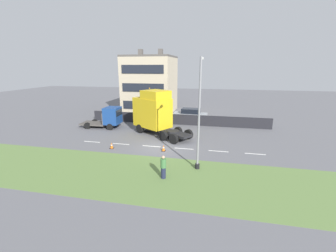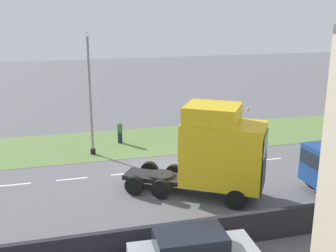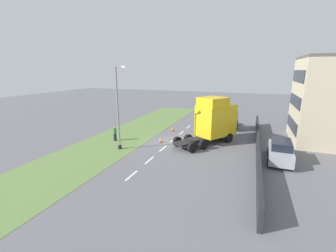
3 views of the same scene
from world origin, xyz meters
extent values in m
plane|color=slate|center=(0.00, 0.00, 0.00)|extent=(120.00, 120.00, 0.00)
cube|color=#607F42|center=(-6.00, 0.00, 0.01)|extent=(7.00, 44.00, 0.01)
cube|color=white|center=(0.00, -8.70, 0.00)|extent=(0.16, 1.80, 0.00)
cube|color=white|center=(0.00, -5.50, 0.00)|extent=(0.16, 1.80, 0.00)
cube|color=white|center=(0.00, -2.30, 0.00)|extent=(0.16, 1.80, 0.00)
cube|color=white|center=(0.00, 0.90, 0.00)|extent=(0.16, 1.80, 0.00)
cube|color=white|center=(0.00, 4.10, 0.00)|extent=(0.16, 1.80, 0.00)
cube|color=white|center=(0.00, 7.30, 0.00)|extent=(0.16, 1.80, 0.00)
cube|color=#232328|center=(9.00, 0.00, 0.68)|extent=(0.25, 24.00, 1.36)
cube|color=#C1B293|center=(16.86, 5.82, 4.47)|extent=(8.48, 7.64, 8.95)
cube|color=#1E232D|center=(12.58, 5.82, 1.79)|extent=(0.08, 6.49, 1.25)
cube|color=#1E232D|center=(12.58, 5.82, 4.47)|extent=(0.08, 6.49, 1.25)
cube|color=#1E232D|center=(12.58, 5.82, 7.16)|extent=(0.08, 6.49, 1.25)
cube|color=#56514C|center=(16.86, 5.82, 9.10)|extent=(8.48, 7.64, 0.30)
cube|color=#56514C|center=(17.71, 7.73, 9.80)|extent=(0.70, 0.70, 1.10)
cube|color=#56514C|center=(17.71, 4.29, 9.80)|extent=(0.70, 0.70, 1.10)
cube|color=black|center=(3.64, 0.65, 0.67)|extent=(5.24, 7.05, 0.24)
cube|color=gold|center=(4.56, 2.07, 2.43)|extent=(4.35, 4.83, 3.30)
cube|color=black|center=(5.70, 3.83, 1.71)|extent=(1.82, 1.21, 1.85)
cube|color=black|center=(5.70, 3.83, 3.16)|extent=(1.92, 1.28, 1.05)
cube|color=gold|center=(4.22, 1.55, 4.53)|extent=(3.46, 3.55, 0.90)
sphere|color=orange|center=(5.81, 2.74, 5.05)|extent=(0.14, 0.14, 0.14)
cylinder|color=black|center=(2.72, -0.76, 0.85)|extent=(1.90, 1.90, 0.12)
cylinder|color=black|center=(4.11, 3.49, 0.52)|extent=(0.83, 1.05, 1.04)
cylinder|color=black|center=(6.04, 2.23, 0.52)|extent=(0.83, 1.05, 1.04)
cylinder|color=black|center=(1.96, 0.18, 0.52)|extent=(0.83, 1.05, 1.04)
cylinder|color=black|center=(3.89, -1.08, 0.52)|extent=(0.83, 1.05, 1.04)
cylinder|color=black|center=(1.14, -1.08, 0.52)|extent=(0.83, 1.05, 1.04)
cylinder|color=black|center=(3.07, -2.34, 0.52)|extent=(0.83, 1.05, 1.04)
cube|color=navy|center=(5.50, 7.52, 1.62)|extent=(2.12, 1.82, 2.07)
cube|color=black|center=(5.53, 6.63, 2.03)|extent=(1.82, 0.10, 0.75)
cube|color=#4C4742|center=(5.42, 10.03, 0.49)|extent=(2.17, 3.32, 0.18)
cube|color=#4C4742|center=(5.47, 8.45, 1.30)|extent=(2.07, 0.16, 1.45)
cylinder|color=black|center=(6.45, 7.55, 0.40)|extent=(0.26, 0.81, 0.80)
cylinder|color=black|center=(4.54, 7.49, 0.40)|extent=(0.26, 0.81, 0.80)
cylinder|color=black|center=(6.36, 10.56, 0.40)|extent=(0.26, 0.81, 0.80)
cylinder|color=black|center=(4.45, 10.50, 0.40)|extent=(0.26, 0.81, 0.80)
cube|color=#9EA3A8|center=(10.80, -1.60, 0.76)|extent=(2.07, 4.75, 0.98)
cube|color=black|center=(10.79, -1.72, 1.58)|extent=(1.70, 2.64, 0.65)
cylinder|color=black|center=(9.99, -0.04, 0.32)|extent=(0.23, 0.65, 0.64)
cylinder|color=black|center=(11.75, -0.12, 0.32)|extent=(0.23, 0.65, 0.64)
cylinder|color=black|center=(9.85, -3.08, 0.32)|extent=(0.23, 0.65, 0.64)
cylinder|color=black|center=(11.61, -3.16, 0.32)|extent=(0.23, 0.65, 0.64)
cylinder|color=black|center=(-4.07, -3.89, 0.20)|extent=(0.34, 0.34, 0.40)
cylinder|color=gray|center=(-4.07, -3.89, 4.10)|extent=(0.16, 0.16, 8.19)
cylinder|color=gray|center=(-3.62, -3.89, 8.09)|extent=(0.90, 0.11, 0.11)
cube|color=silver|center=(-3.17, -3.89, 8.09)|extent=(0.44, 0.20, 0.16)
cylinder|color=#1E233D|center=(-6.07, -1.72, 0.41)|extent=(0.34, 0.34, 0.81)
cylinder|color=#3F723F|center=(-6.07, -1.72, 1.14)|extent=(0.39, 0.39, 0.64)
sphere|color=tan|center=(-6.07, -1.72, 1.57)|extent=(0.22, 0.22, 0.22)
cube|color=black|center=(-0.99, -0.53, 0.01)|extent=(0.36, 0.36, 0.03)
cone|color=orange|center=(-0.99, -0.53, 0.31)|extent=(0.28, 0.28, 0.55)
cylinder|color=white|center=(-0.99, -0.53, 0.33)|extent=(0.17, 0.17, 0.07)
cube|color=black|center=(-1.36, 4.44, 0.01)|extent=(0.36, 0.36, 0.03)
cone|color=orange|center=(-1.36, 4.44, 0.31)|extent=(0.28, 0.28, 0.55)
cylinder|color=white|center=(-1.36, 4.44, 0.33)|extent=(0.17, 0.17, 0.07)
camera|label=1|loc=(-19.88, -5.00, 7.52)|focal=24.00mm
camera|label=2|loc=(23.62, -5.99, 9.70)|focal=45.00mm
camera|label=3|loc=(8.12, -22.36, 7.81)|focal=24.00mm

